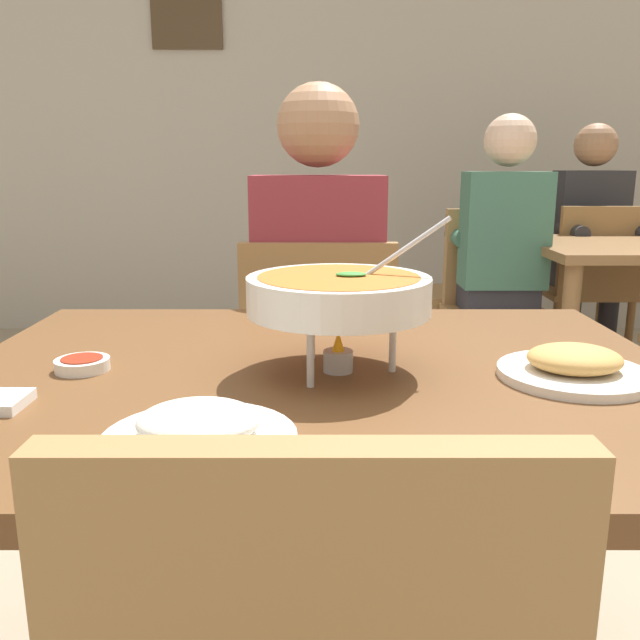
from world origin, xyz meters
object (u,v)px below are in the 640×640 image
at_px(curry_bowl, 342,296).
at_px(patron_bg_left, 594,233).
at_px(rice_plate, 202,431).
at_px(appetizer_plate, 577,367).
at_px(chair_diner_main, 321,373).
at_px(chair_bg_right, 487,280).
at_px(diner_main, 321,291).
at_px(dining_table_main, 320,429).
at_px(chair_bg_middle, 497,295).
at_px(patron_bg_middle, 504,246).
at_px(sauce_dish, 85,364).
at_px(chair_bg_left, 593,281).

bearing_deg(curry_bowl, patron_bg_left, 60.21).
distance_m(rice_plate, appetizer_plate, 0.62).
height_order(chair_diner_main, chair_bg_right, same).
height_order(diner_main, curry_bowl, diner_main).
relative_size(dining_table_main, patron_bg_left, 0.94).
bearing_deg(appetizer_plate, chair_bg_middle, 78.60).
relative_size(chair_diner_main, chair_bg_middle, 1.00).
relative_size(curry_bowl, patron_bg_middle, 0.25).
distance_m(chair_diner_main, patron_bg_middle, 1.39).
distance_m(curry_bowl, appetizer_plate, 0.40).
distance_m(sauce_dish, chair_bg_middle, 2.31).
bearing_deg(chair_bg_middle, patron_bg_middle, -93.53).
bearing_deg(diner_main, patron_bg_middle, 52.91).
bearing_deg(sauce_dish, patron_bg_left, 53.18).
height_order(sauce_dish, chair_bg_left, chair_bg_left).
distance_m(diner_main, curry_bowl, 0.82).
xyz_separation_m(appetizer_plate, sauce_dish, (-0.81, 0.04, -0.01)).
bearing_deg(rice_plate, chair_bg_left, 59.57).
distance_m(appetizer_plate, chair_bg_middle, 2.06).
height_order(chair_bg_middle, chair_bg_right, same).
distance_m(diner_main, chair_bg_right, 1.81).
bearing_deg(patron_bg_left, rice_plate, -119.86).
height_order(sauce_dish, chair_bg_middle, chair_bg_middle).
relative_size(appetizer_plate, chair_bg_right, 0.27).
xyz_separation_m(chair_bg_left, chair_bg_right, (-0.54, 0.03, 0.00)).
relative_size(chair_diner_main, chair_bg_right, 1.00).
xyz_separation_m(chair_diner_main, chair_bg_right, (0.87, 1.60, 0.00)).
height_order(dining_table_main, curry_bowl, curry_bowl).
bearing_deg(chair_bg_middle, dining_table_main, -112.75).
bearing_deg(dining_table_main, chair_bg_middle, 67.25).
bearing_deg(sauce_dish, diner_main, 63.86).
bearing_deg(chair_bg_left, patron_bg_left, 75.49).
bearing_deg(patron_bg_left, curry_bowl, -119.79).
relative_size(chair_diner_main, appetizer_plate, 3.75).
bearing_deg(curry_bowl, chair_bg_middle, 68.28).
relative_size(curry_bowl, rice_plate, 1.39).
xyz_separation_m(diner_main, sauce_dish, (-0.39, -0.80, 0.03)).
distance_m(diner_main, patron_bg_left, 2.19).
bearing_deg(rice_plate, sauce_dish, 129.14).
height_order(dining_table_main, patron_bg_left, patron_bg_left).
height_order(dining_table_main, sauce_dish, sauce_dish).
relative_size(appetizer_plate, sauce_dish, 2.67).
xyz_separation_m(diner_main, curry_bowl, (0.04, -0.81, 0.14)).
height_order(chair_diner_main, appetizer_plate, chair_diner_main).
distance_m(rice_plate, chair_bg_right, 2.87).
bearing_deg(dining_table_main, rice_plate, -114.28).
bearing_deg(chair_bg_right, chair_bg_middle, -97.34).
bearing_deg(patron_bg_left, chair_diner_main, -130.60).
distance_m(diner_main, appetizer_plate, 0.94).
relative_size(chair_diner_main, diner_main, 0.69).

